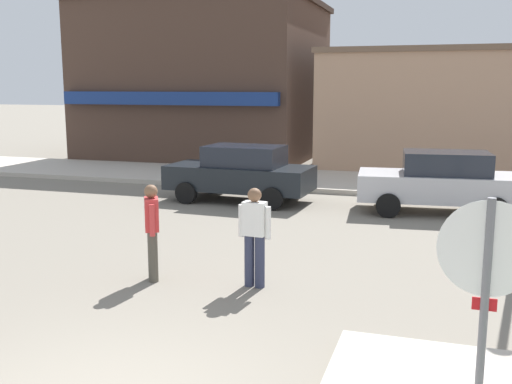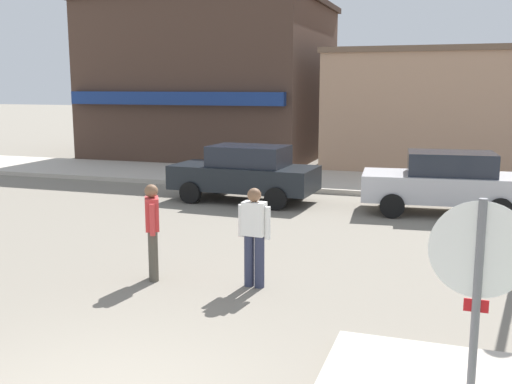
{
  "view_description": "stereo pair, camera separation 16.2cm",
  "coord_description": "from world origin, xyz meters",
  "px_view_note": "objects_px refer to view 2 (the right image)",
  "views": [
    {
      "loc": [
        3.08,
        -4.55,
        3.2
      ],
      "look_at": [
        0.21,
        4.5,
        1.5
      ],
      "focal_mm": 42.0,
      "sensor_mm": 36.0,
      "label": 1
    },
    {
      "loc": [
        3.24,
        -4.5,
        3.2
      ],
      "look_at": [
        0.21,
        4.5,
        1.5
      ],
      "focal_mm": 42.0,
      "sensor_mm": 36.0,
      "label": 2
    }
  ],
  "objects_px": {
    "stop_sign": "(477,291)",
    "pedestrian_crossing_near": "(254,234)",
    "parked_car_second": "(445,182)",
    "pedestrian_crossing_far": "(152,229)",
    "parked_car_nearest": "(245,172)"
  },
  "relations": [
    {
      "from": "pedestrian_crossing_near",
      "to": "pedestrian_crossing_far",
      "type": "xyz_separation_m",
      "value": [
        -1.71,
        -0.19,
        0.0
      ]
    },
    {
      "from": "stop_sign",
      "to": "parked_car_nearest",
      "type": "distance_m",
      "value": 11.93
    },
    {
      "from": "parked_car_nearest",
      "to": "pedestrian_crossing_far",
      "type": "xyz_separation_m",
      "value": [
        0.85,
        -6.95,
        0.06
      ]
    },
    {
      "from": "parked_car_nearest",
      "to": "pedestrian_crossing_far",
      "type": "height_order",
      "value": "pedestrian_crossing_far"
    },
    {
      "from": "parked_car_nearest",
      "to": "parked_car_second",
      "type": "height_order",
      "value": "same"
    },
    {
      "from": "parked_car_second",
      "to": "pedestrian_crossing_far",
      "type": "bearing_deg",
      "value": -122.41
    },
    {
      "from": "parked_car_nearest",
      "to": "parked_car_second",
      "type": "xyz_separation_m",
      "value": [
        5.31,
        0.07,
        0.0
      ]
    },
    {
      "from": "parked_car_second",
      "to": "pedestrian_crossing_near",
      "type": "height_order",
      "value": "pedestrian_crossing_near"
    },
    {
      "from": "parked_car_nearest",
      "to": "pedestrian_crossing_near",
      "type": "relative_size",
      "value": 2.53
    },
    {
      "from": "stop_sign",
      "to": "parked_car_nearest",
      "type": "bearing_deg",
      "value": 118.87
    },
    {
      "from": "parked_car_nearest",
      "to": "pedestrian_crossing_near",
      "type": "xyz_separation_m",
      "value": [
        2.56,
        -6.75,
        0.06
      ]
    },
    {
      "from": "pedestrian_crossing_near",
      "to": "parked_car_second",
      "type": "bearing_deg",
      "value": 68.05
    },
    {
      "from": "stop_sign",
      "to": "pedestrian_crossing_near",
      "type": "height_order",
      "value": "stop_sign"
    },
    {
      "from": "parked_car_nearest",
      "to": "parked_car_second",
      "type": "distance_m",
      "value": 5.31
    },
    {
      "from": "parked_car_second",
      "to": "stop_sign",
      "type": "bearing_deg",
      "value": -87.58
    }
  ]
}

